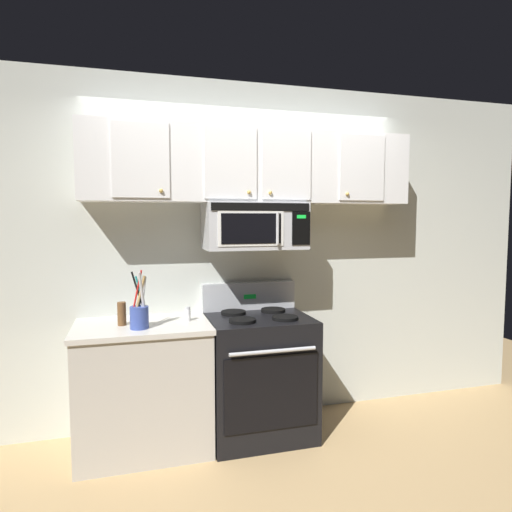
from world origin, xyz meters
The scene contains 9 objects.
ground_plane centered at (0.00, 0.00, 0.00)m, with size 8.00×8.00×0.00m, color tan.
back_wall centered at (0.00, 0.79, 1.35)m, with size 5.20×0.10×2.70m, color silver.
stove_range centered at (0.00, 0.42, 0.47)m, with size 0.76×0.69×1.12m.
over_range_microwave centered at (0.00, 0.54, 1.58)m, with size 0.76×0.43×0.35m.
upper_cabinets centered at (0.00, 0.57, 2.02)m, with size 2.50×0.36×0.55m.
counter_segment centered at (-0.84, 0.43, 0.45)m, with size 0.93×0.65×0.90m.
utensil_crock_blue centered at (-0.86, 0.29, 1.00)m, with size 0.12×0.12×0.39m.
salt_shaker centered at (-0.53, 0.43, 0.95)m, with size 0.04×0.04×0.10m.
pepper_mill centered at (-0.98, 0.42, 0.98)m, with size 0.06×0.06×0.16m, color brown.
Camera 1 is at (-0.91, -2.71, 1.63)m, focal length 31.16 mm.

